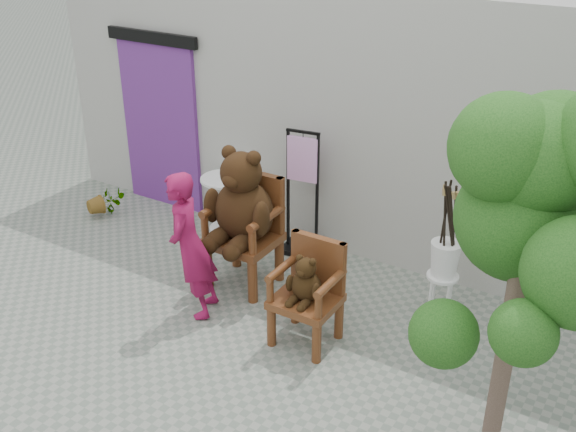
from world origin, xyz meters
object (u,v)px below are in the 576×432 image
at_px(person, 190,246).
at_px(display_stand, 302,207).
at_px(chair_big, 243,210).
at_px(chair_small, 309,286).
at_px(tree, 543,192).
at_px(stool_bucket, 445,259).
at_px(cafe_table, 226,197).

relative_size(person, display_stand, 1.00).
distance_m(chair_big, display_stand, 0.98).
relative_size(chair_small, tree, 0.35).
height_order(person, stool_bucket, person).
bearing_deg(chair_small, tree, -5.67).
distance_m(person, stool_bucket, 2.50).
bearing_deg(person, chair_small, 77.64).
xyz_separation_m(stool_bucket, tree, (0.99, -1.25, 1.43)).
bearing_deg(person, display_stand, 147.48).
bearing_deg(tree, cafe_table, 157.45).
height_order(cafe_table, tree, tree).
bearing_deg(chair_big, person, -99.38).
height_order(chair_small, cafe_table, chair_small).
bearing_deg(chair_big, chair_small, -25.39).
height_order(chair_big, display_stand, chair_big).
relative_size(chair_big, chair_small, 1.53).
xyz_separation_m(chair_small, stool_bucket, (0.93, 1.06, 0.05)).
distance_m(person, tree, 3.40).
bearing_deg(display_stand, stool_bucket, -19.44).
bearing_deg(tree, chair_big, 166.72).
relative_size(cafe_table, stool_bucket, 0.48).
bearing_deg(stool_bucket, person, -149.52).
bearing_deg(cafe_table, person, -64.13).
distance_m(chair_big, stool_bucket, 2.12).
relative_size(stool_bucket, tree, 0.50).
bearing_deg(person, cafe_table, -176.15).
relative_size(person, tree, 0.52).
bearing_deg(cafe_table, display_stand, -0.19).
relative_size(display_stand, stool_bucket, 1.04).
xyz_separation_m(person, display_stand, (0.31, 1.65, -0.17)).
bearing_deg(chair_big, display_stand, 78.61).
height_order(chair_small, display_stand, display_stand).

